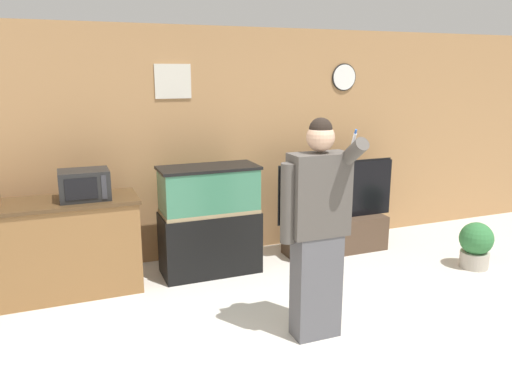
% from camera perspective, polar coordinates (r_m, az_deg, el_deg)
% --- Properties ---
extents(ground_plane, '(18.00, 18.00, 0.00)m').
position_cam_1_polar(ground_plane, '(3.88, 5.36, -19.49)').
color(ground_plane, beige).
extents(wall_back_paneled, '(10.00, 0.08, 2.60)m').
position_cam_1_polar(wall_back_paneled, '(5.71, -6.10, 5.36)').
color(wall_back_paneled, '#A87A4C').
rests_on(wall_back_paneled, ground_plane).
extents(counter_island, '(1.62, 0.61, 0.94)m').
position_cam_1_polar(counter_island, '(5.17, -22.16, -6.03)').
color(counter_island, brown).
rests_on(counter_island, ground_plane).
extents(microwave, '(0.46, 0.35, 0.28)m').
position_cam_1_polar(microwave, '(4.98, -19.03, 0.79)').
color(microwave, black).
rests_on(microwave, counter_island).
extents(aquarium_on_stand, '(1.03, 0.48, 1.16)m').
position_cam_1_polar(aquarium_on_stand, '(5.31, -5.33, -3.22)').
color(aquarium_on_stand, black).
rests_on(aquarium_on_stand, ground_plane).
extents(tv_on_stand, '(1.50, 0.40, 1.10)m').
position_cam_1_polar(tv_on_stand, '(6.04, 9.10, -3.80)').
color(tv_on_stand, '#4C3828').
rests_on(tv_on_stand, ground_plane).
extents(person_standing, '(0.56, 0.42, 1.78)m').
position_cam_1_polar(person_standing, '(3.94, 6.97, -4.03)').
color(person_standing, '#515156').
rests_on(person_standing, ground_plane).
extents(potted_plant, '(0.36, 0.36, 0.52)m').
position_cam_1_polar(potted_plant, '(6.01, 23.82, -5.48)').
color(potted_plant, '#B2A899').
rests_on(potted_plant, ground_plane).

